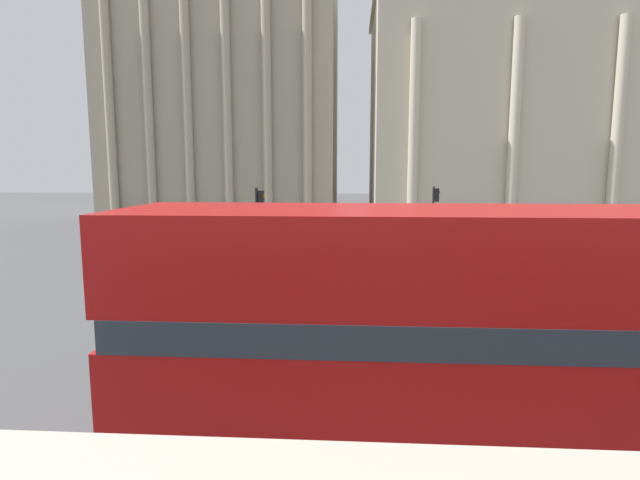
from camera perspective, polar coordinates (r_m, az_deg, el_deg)
double_decker_bus at (r=7.78m, az=19.36°, el=-10.13°), size 10.82×2.75×4.09m
plaza_building_left at (r=59.03m, az=-10.59°, el=15.99°), size 24.93×16.46×26.07m
plaza_building_right at (r=56.76m, az=23.10°, el=13.29°), size 32.96×17.10×21.07m
traffic_light_mid at (r=18.97m, az=-7.01°, el=1.74°), size 0.42×0.24×3.98m
traffic_light_far at (r=27.11m, az=12.94°, el=3.20°), size 0.42×0.24×3.80m
car_silver at (r=22.55m, az=11.17°, el=-2.24°), size 4.20×1.93×1.35m
car_navy at (r=28.61m, az=-6.55°, el=0.00°), size 4.20×1.93×1.35m
pedestrian_olive at (r=21.15m, az=-12.50°, el=-2.36°), size 0.32×0.32×1.60m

